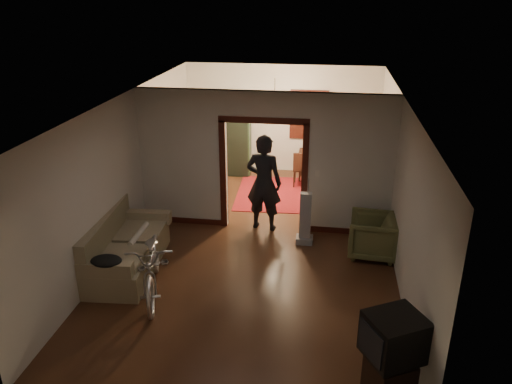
% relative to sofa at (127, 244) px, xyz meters
% --- Properties ---
extents(floor, '(5.00, 8.50, 0.01)m').
position_rel_sofa_xyz_m(floor, '(2.11, 1.23, -0.48)').
color(floor, '#341C10').
rests_on(floor, ground).
extents(ceiling, '(5.00, 8.50, 0.01)m').
position_rel_sofa_xyz_m(ceiling, '(2.11, 1.23, 2.32)').
color(ceiling, white).
rests_on(ceiling, floor).
extents(wall_back, '(5.00, 0.02, 2.80)m').
position_rel_sofa_xyz_m(wall_back, '(2.11, 5.48, 0.92)').
color(wall_back, beige).
rests_on(wall_back, floor).
extents(wall_left, '(0.02, 8.50, 2.80)m').
position_rel_sofa_xyz_m(wall_left, '(-0.39, 1.23, 0.92)').
color(wall_left, beige).
rests_on(wall_left, floor).
extents(wall_right, '(0.02, 8.50, 2.80)m').
position_rel_sofa_xyz_m(wall_right, '(4.61, 1.23, 0.92)').
color(wall_right, beige).
rests_on(wall_right, floor).
extents(partition_wall, '(5.00, 0.14, 2.80)m').
position_rel_sofa_xyz_m(partition_wall, '(2.11, 1.98, 0.92)').
color(partition_wall, beige).
rests_on(partition_wall, floor).
extents(door_casing, '(1.74, 0.20, 2.32)m').
position_rel_sofa_xyz_m(door_casing, '(2.11, 1.98, 0.62)').
color(door_casing, '#34120B').
rests_on(door_casing, floor).
extents(far_window, '(0.98, 0.06, 1.28)m').
position_rel_sofa_xyz_m(far_window, '(2.81, 5.44, 1.07)').
color(far_window, black).
rests_on(far_window, wall_back).
extents(chandelier, '(0.24, 0.24, 0.24)m').
position_rel_sofa_xyz_m(chandelier, '(2.11, 3.73, 1.87)').
color(chandelier, '#FFE0A5').
rests_on(chandelier, ceiling).
extents(light_switch, '(0.08, 0.01, 0.12)m').
position_rel_sofa_xyz_m(light_switch, '(3.16, 1.91, 0.77)').
color(light_switch, silver).
rests_on(light_switch, partition_wall).
extents(sofa, '(1.10, 2.17, 0.97)m').
position_rel_sofa_xyz_m(sofa, '(0.00, 0.00, 0.00)').
color(sofa, '#746C4D').
rests_on(sofa, floor).
extents(rolled_paper, '(0.10, 0.82, 0.10)m').
position_rel_sofa_xyz_m(rolled_paper, '(0.10, 0.30, 0.05)').
color(rolled_paper, beige).
rests_on(rolled_paper, sofa).
extents(jacket, '(0.49, 0.37, 0.14)m').
position_rel_sofa_xyz_m(jacket, '(0.05, -0.91, 0.20)').
color(jacket, black).
rests_on(jacket, sofa).
extents(bicycle, '(1.20, 2.08, 1.03)m').
position_rel_sofa_xyz_m(bicycle, '(0.69, -0.62, 0.03)').
color(bicycle, silver).
rests_on(bicycle, floor).
extents(armchair, '(0.92, 0.90, 0.78)m').
position_rel_sofa_xyz_m(armchair, '(4.23, 1.13, -0.09)').
color(armchair, brown).
rests_on(armchair, floor).
extents(tv_stand, '(0.65, 0.64, 0.45)m').
position_rel_sofa_xyz_m(tv_stand, '(4.22, -2.29, -0.26)').
color(tv_stand, black).
rests_on(tv_stand, floor).
extents(crt_tv, '(0.83, 0.80, 0.54)m').
position_rel_sofa_xyz_m(crt_tv, '(4.22, -2.29, 0.33)').
color(crt_tv, black).
rests_on(crt_tv, tv_stand).
extents(vacuum, '(0.38, 0.34, 1.04)m').
position_rel_sofa_xyz_m(vacuum, '(2.98, 1.41, 0.04)').
color(vacuum, gray).
rests_on(vacuum, floor).
extents(person, '(0.79, 0.58, 1.97)m').
position_rel_sofa_xyz_m(person, '(2.12, 1.94, 0.50)').
color(person, black).
rests_on(person, floor).
extents(oriental_rug, '(1.79, 2.28, 0.02)m').
position_rel_sofa_xyz_m(oriental_rug, '(2.09, 3.77, -0.48)').
color(oriental_rug, maroon).
rests_on(oriental_rug, floor).
extents(locker, '(0.92, 0.53, 1.79)m').
position_rel_sofa_xyz_m(locker, '(0.90, 5.02, 0.41)').
color(locker, '#223520').
rests_on(locker, floor).
extents(globe, '(0.29, 0.29, 0.29)m').
position_rel_sofa_xyz_m(globe, '(0.90, 5.02, 1.46)').
color(globe, '#1E5972').
rests_on(globe, locker).
extents(desk, '(1.08, 0.73, 0.73)m').
position_rel_sofa_xyz_m(desk, '(3.12, 4.89, -0.12)').
color(desk, black).
rests_on(desk, floor).
extents(desk_chair, '(0.42, 0.42, 0.90)m').
position_rel_sofa_xyz_m(desk_chair, '(2.73, 4.40, -0.03)').
color(desk_chair, black).
rests_on(desk_chair, floor).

